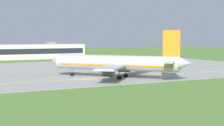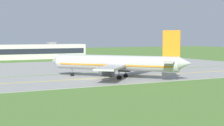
% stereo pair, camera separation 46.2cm
% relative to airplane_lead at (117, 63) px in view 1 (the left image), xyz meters
% --- Properties ---
extents(ground_plane, '(500.00, 500.00, 0.00)m').
position_rel_airplane_lead_xyz_m(ground_plane, '(-7.53, 2.24, -4.13)').
color(ground_plane, '#517A33').
extents(taxiway_strip, '(240.00, 28.00, 0.10)m').
position_rel_airplane_lead_xyz_m(taxiway_strip, '(-7.53, 2.24, -4.08)').
color(taxiway_strip, gray).
rests_on(taxiway_strip, ground).
extents(apron_pad, '(140.00, 52.00, 0.10)m').
position_rel_airplane_lead_xyz_m(apron_pad, '(2.47, 44.24, -4.08)').
color(apron_pad, gray).
rests_on(apron_pad, ground).
extents(taxiway_centreline, '(220.00, 0.60, 0.01)m').
position_rel_airplane_lead_xyz_m(taxiway_centreline, '(-7.53, 2.24, -4.03)').
color(taxiway_centreline, yellow).
rests_on(taxiway_centreline, taxiway_strip).
extents(airplane_lead, '(29.83, 32.49, 12.70)m').
position_rel_airplane_lead_xyz_m(airplane_lead, '(0.00, 0.00, 0.00)').
color(airplane_lead, '#ADADA8').
rests_on(airplane_lead, ground).
extents(service_truck_fuel, '(6.05, 2.48, 2.60)m').
position_rel_airplane_lead_xyz_m(service_truck_fuel, '(29.42, 55.80, -2.60)').
color(service_truck_fuel, silver).
rests_on(service_truck_fuel, ground).
extents(service_truck_catering, '(5.43, 6.38, 2.59)m').
position_rel_airplane_lead_xyz_m(service_truck_catering, '(5.68, 40.27, -2.95)').
color(service_truck_catering, orange).
rests_on(service_truck_catering, ground).
extents(terminal_building, '(56.18, 9.88, 8.44)m').
position_rel_airplane_lead_xyz_m(terminal_building, '(0.65, 93.66, -0.49)').
color(terminal_building, beige).
rests_on(terminal_building, ground).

